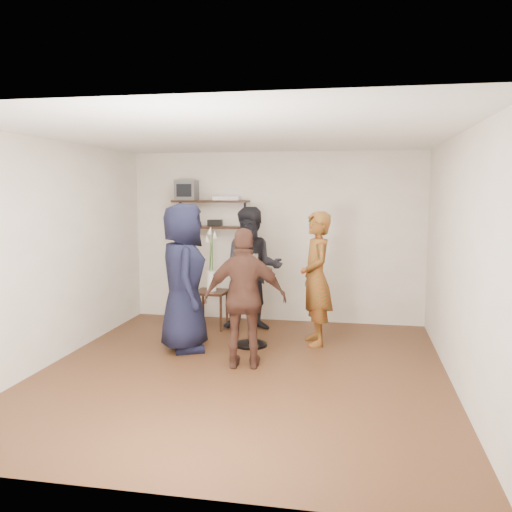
# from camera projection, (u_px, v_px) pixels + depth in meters

# --- Properties ---
(room) EXTENTS (4.58, 5.08, 2.68)m
(room) POSITION_uv_depth(u_px,v_px,m) (242.00, 257.00, 5.89)
(room) COLOR #452316
(room) RESTS_ON ground
(shelf_upper) EXTENTS (1.20, 0.25, 0.04)m
(shelf_upper) POSITION_uv_depth(u_px,v_px,m) (211.00, 201.00, 8.33)
(shelf_upper) COLOR black
(shelf_upper) RESTS_ON room
(shelf_lower) EXTENTS (1.20, 0.25, 0.04)m
(shelf_lower) POSITION_uv_depth(u_px,v_px,m) (211.00, 227.00, 8.37)
(shelf_lower) COLOR black
(shelf_lower) RESTS_ON room
(crt_monitor) EXTENTS (0.32, 0.30, 0.30)m
(crt_monitor) POSITION_uv_depth(u_px,v_px,m) (187.00, 190.00, 8.37)
(crt_monitor) COLOR #59595B
(crt_monitor) RESTS_ON shelf_upper
(dvd_deck) EXTENTS (0.40, 0.24, 0.06)m
(dvd_deck) POSITION_uv_depth(u_px,v_px,m) (227.00, 198.00, 8.27)
(dvd_deck) COLOR silver
(dvd_deck) RESTS_ON shelf_upper
(radio) EXTENTS (0.22, 0.10, 0.10)m
(radio) POSITION_uv_depth(u_px,v_px,m) (215.00, 223.00, 8.35)
(radio) COLOR black
(radio) RESTS_ON shelf_lower
(power_strip) EXTENTS (0.30, 0.05, 0.03)m
(power_strip) POSITION_uv_depth(u_px,v_px,m) (185.00, 225.00, 8.50)
(power_strip) COLOR black
(power_strip) RESTS_ON shelf_lower
(side_table) EXTENTS (0.50, 0.50, 0.56)m
(side_table) POSITION_uv_depth(u_px,v_px,m) (212.00, 297.00, 7.94)
(side_table) COLOR black
(side_table) RESTS_ON room
(vase_lilies) EXTENTS (0.19, 0.20, 0.95)m
(vase_lilies) POSITION_uv_depth(u_px,v_px,m) (211.00, 270.00, 7.89)
(vase_lilies) COLOR white
(vase_lilies) RESTS_ON side_table
(drinks_table) EXTENTS (0.56, 0.56, 1.02)m
(drinks_table) POSITION_uv_depth(u_px,v_px,m) (251.00, 296.00, 7.00)
(drinks_table) COLOR black
(drinks_table) RESTS_ON room
(wine_glass_fl) EXTENTS (0.07, 0.07, 0.20)m
(wine_glass_fl) POSITION_uv_depth(u_px,v_px,m) (246.00, 259.00, 6.90)
(wine_glass_fl) COLOR silver
(wine_glass_fl) RESTS_ON drinks_table
(wine_glass_fr) EXTENTS (0.07, 0.07, 0.20)m
(wine_glass_fr) POSITION_uv_depth(u_px,v_px,m) (256.00, 259.00, 6.88)
(wine_glass_fr) COLOR silver
(wine_glass_fr) RESTS_ON drinks_table
(wine_glass_bl) EXTENTS (0.06, 0.06, 0.19)m
(wine_glass_bl) POSITION_uv_depth(u_px,v_px,m) (251.00, 258.00, 7.01)
(wine_glass_bl) COLOR silver
(wine_glass_bl) RESTS_ON drinks_table
(wine_glass_br) EXTENTS (0.06, 0.06, 0.19)m
(wine_glass_br) POSITION_uv_depth(u_px,v_px,m) (254.00, 259.00, 6.94)
(wine_glass_br) COLOR silver
(wine_glass_br) RESTS_ON drinks_table
(person_plaid) EXTENTS (0.59, 0.73, 1.75)m
(person_plaid) POSITION_uv_depth(u_px,v_px,m) (316.00, 279.00, 7.06)
(person_plaid) COLOR red
(person_plaid) RESTS_ON room
(person_dark) EXTENTS (0.96, 0.81, 1.78)m
(person_dark) POSITION_uv_depth(u_px,v_px,m) (253.00, 269.00, 7.82)
(person_dark) COLOR black
(person_dark) RESTS_ON room
(person_navy) EXTENTS (0.89, 1.07, 1.86)m
(person_navy) POSITION_uv_depth(u_px,v_px,m) (184.00, 277.00, 6.80)
(person_navy) COLOR black
(person_navy) RESTS_ON room
(person_brown) EXTENTS (0.98, 0.50, 1.60)m
(person_brown) POSITION_uv_depth(u_px,v_px,m) (245.00, 299.00, 6.13)
(person_brown) COLOR #46271E
(person_brown) RESTS_ON room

